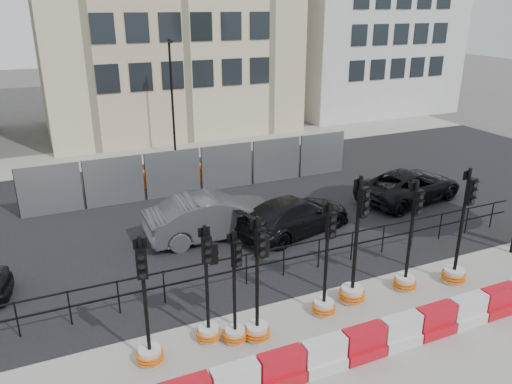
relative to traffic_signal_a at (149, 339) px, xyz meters
name	(u,v)px	position (x,y,z in m)	size (l,w,h in m)	color
ground	(303,296)	(4.50, 1.02, -0.65)	(120.00, 120.00, 0.00)	#51514C
sidewalk_near	(367,362)	(4.50, -1.98, -0.64)	(40.00, 6.00, 0.02)	gray
road	(217,208)	(4.50, 8.02, -0.64)	(40.00, 14.00, 0.03)	black
sidewalk_far	(162,151)	(4.50, 17.02, -0.64)	(40.00, 4.00, 0.02)	gray
kerb_railing	(284,256)	(4.50, 2.22, 0.03)	(18.00, 0.04, 1.00)	black
heras_fencing	(195,172)	(4.49, 10.82, 0.03)	(14.33, 1.72, 2.00)	gray
lamp_post_far	(172,95)	(5.00, 16.00, 2.57)	(0.12, 0.56, 6.00)	black
barrier_row	(363,344)	(4.50, -1.78, -0.29)	(13.60, 0.50, 0.80)	red
traffic_signal_a	(149,339)	(0.00, 0.00, 0.00)	(0.62, 0.62, 3.17)	silver
traffic_signal_b	(209,315)	(1.49, 0.24, 0.07)	(0.60, 0.60, 3.05)	silver
traffic_signal_c	(235,320)	(2.05, -0.07, -0.05)	(0.58, 0.58, 2.94)	silver
traffic_signal_d	(258,312)	(2.58, -0.19, 0.12)	(0.64, 0.64, 3.23)	silver
traffic_signal_e	(325,292)	(4.59, 0.05, 0.00)	(0.62, 0.62, 3.17)	silver
traffic_signal_f	(354,274)	(5.61, 0.24, 0.21)	(0.72, 0.72, 3.64)	silver
traffic_signal_g	(407,268)	(7.33, 0.15, 0.03)	(0.65, 0.65, 3.30)	silver
traffic_signal_h	(456,260)	(8.88, -0.12, 0.07)	(0.69, 0.69, 3.51)	silver
car_b	(213,216)	(3.52, 5.64, 0.12)	(4.69, 1.64, 1.54)	#45464A
car_c	(294,215)	(6.25, 4.82, 0.00)	(4.82, 2.92, 1.31)	black
car_d	(410,186)	(12.03, 5.60, 0.00)	(5.01, 2.94, 1.31)	black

